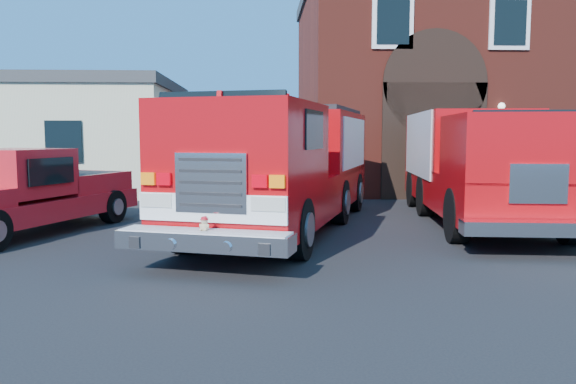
{
  "coord_description": "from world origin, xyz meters",
  "views": [
    {
      "loc": [
        -0.42,
        -10.11,
        2.2
      ],
      "look_at": [
        0.0,
        -1.2,
        1.3
      ],
      "focal_mm": 35.0,
      "sensor_mm": 36.0,
      "label": 1
    }
  ],
  "objects_px": {
    "fire_station": "(479,88)",
    "pickup_truck": "(25,194)",
    "side_building": "(48,135)",
    "secondary_truck": "(478,162)",
    "fire_engine": "(287,164)"
  },
  "relations": [
    {
      "from": "fire_station",
      "to": "pickup_truck",
      "type": "xyz_separation_m",
      "value": [
        -14.71,
        -11.34,
        -3.35
      ]
    },
    {
      "from": "fire_station",
      "to": "side_building",
      "type": "xyz_separation_m",
      "value": [
        -17.99,
        -0.99,
        -2.05
      ]
    },
    {
      "from": "fire_station",
      "to": "pickup_truck",
      "type": "distance_m",
      "value": 18.87
    },
    {
      "from": "pickup_truck",
      "to": "secondary_truck",
      "type": "xyz_separation_m",
      "value": [
        10.79,
        1.24,
        0.64
      ]
    },
    {
      "from": "side_building",
      "to": "fire_engine",
      "type": "height_order",
      "value": "side_building"
    },
    {
      "from": "side_building",
      "to": "fire_engine",
      "type": "relative_size",
      "value": 1.03
    },
    {
      "from": "fire_engine",
      "to": "pickup_truck",
      "type": "distance_m",
      "value": 5.93
    },
    {
      "from": "side_building",
      "to": "secondary_truck",
      "type": "height_order",
      "value": "side_building"
    },
    {
      "from": "fire_engine",
      "to": "secondary_truck",
      "type": "relative_size",
      "value": 1.11
    },
    {
      "from": "side_building",
      "to": "secondary_truck",
      "type": "distance_m",
      "value": 16.77
    },
    {
      "from": "side_building",
      "to": "secondary_truck",
      "type": "relative_size",
      "value": 1.14
    },
    {
      "from": "fire_station",
      "to": "secondary_truck",
      "type": "distance_m",
      "value": 11.16
    },
    {
      "from": "fire_engine",
      "to": "fire_station",
      "type": "bearing_deg",
      "value": 51.06
    },
    {
      "from": "side_building",
      "to": "secondary_truck",
      "type": "bearing_deg",
      "value": -32.9
    },
    {
      "from": "secondary_truck",
      "to": "fire_station",
      "type": "bearing_deg",
      "value": 68.78
    }
  ]
}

